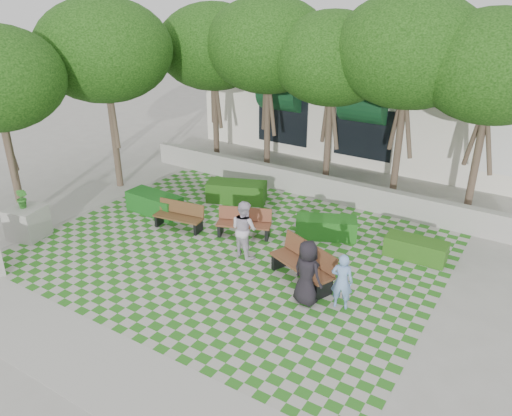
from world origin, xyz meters
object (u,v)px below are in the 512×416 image
Objects in this scene: person_white at (244,229)px; hedge_midleft at (237,192)px; bench_mid at (244,223)px; planter_back at (27,221)px; hedge_east at (416,249)px; hedge_west at (155,203)px; person_blue at (342,281)px; person_dark at (307,273)px; hedge_midright at (326,227)px; bench_west at (179,216)px; bench_east at (304,264)px.

hedge_midleft is at bearing -38.71° from person_white.
bench_mid is 7.00m from planter_back.
hedge_west reaches higher than hedge_east.
bench_mid is at bearing -39.14° from person_blue.
person_dark is at bearing -40.38° from hedge_midleft.
hedge_midleft is 1.05× the size of hedge_west.
person_white reaches higher than person_dark.
hedge_midright is 1.14× the size of planter_back.
hedge_midright is 3.79m from person_dark.
person_white is (-4.43, -2.59, 0.57)m from hedge_east.
hedge_midright is at bearing 14.90° from hedge_west.
person_dark reaches higher than planter_back.
bench_west is 7.61m from hedge_east.
planter_back is 0.96× the size of person_dark.
bench_west is 4.85m from planter_back.
hedge_midleft is at bearing 74.39° from bench_west.
hedge_east is 1.01× the size of person_white.
hedge_midright is 9.65m from planter_back.
person_white is at bearing -10.49° from hedge_west.
hedge_midleft is 7.31m from person_blue.
hedge_east is at bearing -5.70° from bench_mid.
bench_west is at bearing 6.49° from person_white.
hedge_midright is at bearing -109.84° from person_white.
bench_mid reaches higher than hedge_west.
bench_west is (-5.01, 0.67, -0.09)m from bench_east.
person_white is at bearing -15.70° from bench_west.
hedge_midleft is at bearing 55.62° from planter_back.
bench_west is at bearing 39.76° from planter_back.
hedge_east is at bearing -136.09° from person_white.
hedge_east is at bearing 8.49° from bench_west.
bench_east is 1.23× the size of person_dark.
bench_mid reaches higher than bench_west.
person_dark is (-0.84, -0.28, 0.12)m from person_blue.
bench_east is at bearing -16.10° from bench_west.
person_blue is 0.89m from person_dark.
hedge_east is at bearing -5.31° from hedge_midleft.
hedge_midright is 6.18m from hedge_west.
bench_east reaches higher than bench_west.
planter_back is at bearing 25.22° from person_dark.
bench_mid is 1.04× the size of person_dark.
hedge_midright is at bearing 124.29° from bench_east.
person_blue reaches higher than bench_mid.
hedge_midright is 1.26× the size of person_blue.
hedge_east is (7.28, 2.23, -0.12)m from bench_west.
hedge_midleft is 3.07m from hedge_west.
bench_east reaches higher than hedge_midright.
bench_west is at bearing 0.12° from person_dark.
person_dark is (5.19, -4.41, 0.50)m from hedge_midleft.
bench_east is 1.22× the size of person_white.
bench_east is 2.22m from person_white.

